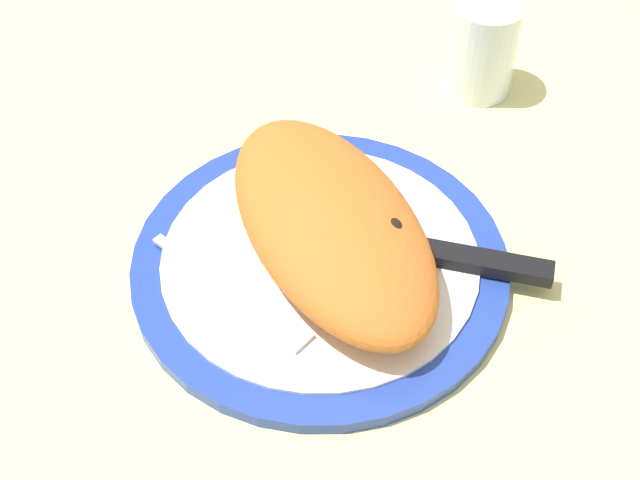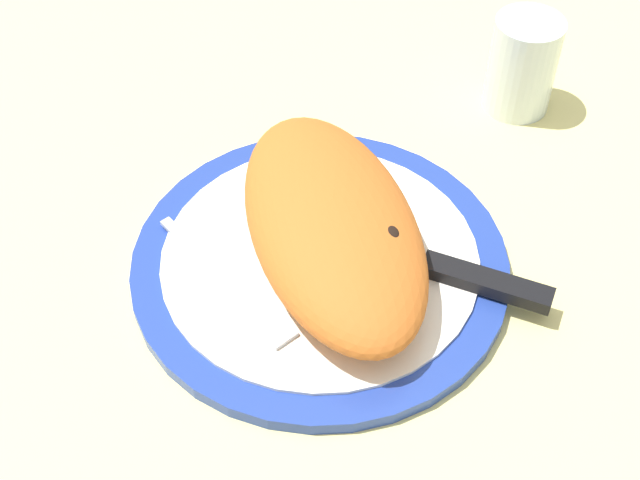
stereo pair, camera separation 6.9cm
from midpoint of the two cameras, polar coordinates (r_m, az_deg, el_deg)
The scene contains 6 objects.
ground_plane at distance 73.30cm, azimuth -2.71°, elevation -2.79°, with size 150.00×150.00×3.00cm, color #E5D684.
plate at distance 71.58cm, azimuth -2.77°, elevation -1.66°, with size 31.02×31.02×1.55cm.
calzone at distance 69.18cm, azimuth -2.19°, elevation 0.95°, with size 28.80×19.58×6.17cm.
fork at distance 68.48cm, azimuth -8.05°, elevation -4.03°, with size 16.49×4.25×0.40cm.
knife at distance 70.56cm, azimuth 5.56°, elevation -1.23°, with size 20.87×16.01×1.20cm.
water_glass at distance 87.81cm, azimuth 8.34°, elevation 11.89°, with size 6.52×6.52×9.57cm.
Camera 1 is at (35.79, -29.72, 55.24)cm, focal length 48.84 mm.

